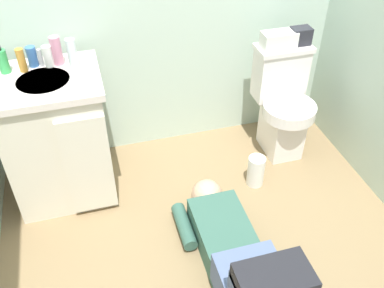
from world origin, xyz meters
TOP-DOWN VIEW (x-y plane):
  - ground_plane at (0.00, 0.00)m, footprint 2.80×2.96m
  - toilet at (0.74, 0.67)m, footprint 0.36×0.46m
  - vanity_cabinet at (-0.73, 0.63)m, footprint 0.60×0.53m
  - faucet at (-0.73, 0.78)m, footprint 0.02×0.02m
  - person_plumber at (0.07, -0.26)m, footprint 0.39×1.06m
  - tissue_box at (0.70, 0.76)m, footprint 0.22×0.11m
  - toiletry_bag at (0.85, 0.76)m, footprint 0.12×0.09m
  - soap_dispenser at (-0.92, 0.76)m, footprint 0.06×0.06m
  - bottle_amber at (-0.83, 0.75)m, footprint 0.04×0.04m
  - bottle_blue at (-0.78, 0.79)m, footprint 0.05×0.05m
  - bottle_white at (-0.69, 0.77)m, footprint 0.05×0.05m
  - bottle_pink at (-0.64, 0.78)m, footprint 0.06×0.06m
  - bottle_clear at (-0.56, 0.72)m, footprint 0.05×0.05m
  - paper_towel_roll at (0.44, 0.35)m, footprint 0.11×0.11m

SIDE VIEW (x-z plane):
  - ground_plane at x=0.00m, z-range -0.04..0.00m
  - paper_towel_roll at x=0.44m, z-range 0.00..0.21m
  - person_plumber at x=0.07m, z-range -0.08..0.44m
  - toilet at x=0.74m, z-range -0.01..0.74m
  - vanity_cabinet at x=-0.73m, z-range 0.01..0.83m
  - tissue_box at x=0.70m, z-range 0.75..0.85m
  - toiletry_bag at x=0.85m, z-range 0.75..0.86m
  - faucet at x=-0.73m, z-range 0.82..0.92m
  - bottle_blue at x=-0.78m, z-range 0.82..0.93m
  - bottle_white at x=-0.69m, z-range 0.82..0.94m
  - bottle_amber at x=-0.83m, z-range 0.82..0.95m
  - soap_dispenser at x=-0.92m, z-range 0.80..0.97m
  - bottle_pink at x=-0.64m, z-range 0.82..0.98m
  - bottle_clear at x=-0.56m, z-range 0.82..0.99m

